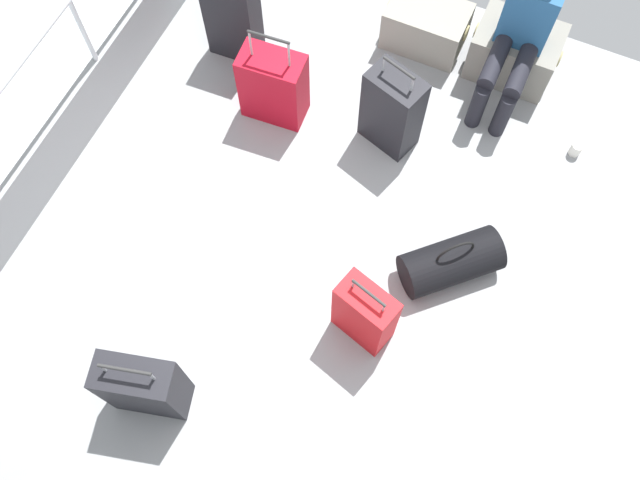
{
  "coord_description": "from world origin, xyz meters",
  "views": [
    {
      "loc": [
        0.41,
        -1.38,
        4.19
      ],
      "look_at": [
        -0.29,
        0.18,
        0.25
      ],
      "focal_mm": 38.61,
      "sensor_mm": 36.0,
      "label": 1
    }
  ],
  "objects_px": {
    "duffel_bag": "(451,262)",
    "suitcase_1": "(233,16)",
    "passenger_seated": "(521,35)",
    "suitcase_0": "(365,314)",
    "paper_cup": "(576,149)",
    "suitcase_3": "(273,86)",
    "suitcase_5": "(392,110)",
    "suitcase_4": "(144,387)",
    "cargo_crate_0": "(426,26)",
    "cargo_crate_1": "(515,52)"
  },
  "relations": [
    {
      "from": "duffel_bag",
      "to": "suitcase_1",
      "type": "bearing_deg",
      "value": 153.3
    },
    {
      "from": "passenger_seated",
      "to": "suitcase_1",
      "type": "distance_m",
      "value": 1.99
    },
    {
      "from": "suitcase_0",
      "to": "paper_cup",
      "type": "distance_m",
      "value": 2.0
    },
    {
      "from": "suitcase_3",
      "to": "suitcase_5",
      "type": "bearing_deg",
      "value": 8.68
    },
    {
      "from": "suitcase_4",
      "to": "duffel_bag",
      "type": "relative_size",
      "value": 1.13
    },
    {
      "from": "cargo_crate_0",
      "to": "paper_cup",
      "type": "distance_m",
      "value": 1.4
    },
    {
      "from": "cargo_crate_1",
      "to": "suitcase_1",
      "type": "xyz_separation_m",
      "value": [
        -1.92,
        -0.67,
        0.16
      ]
    },
    {
      "from": "passenger_seated",
      "to": "paper_cup",
      "type": "xyz_separation_m",
      "value": [
        0.65,
        -0.32,
        -0.53
      ]
    },
    {
      "from": "paper_cup",
      "to": "suitcase_5",
      "type": "bearing_deg",
      "value": -161.45
    },
    {
      "from": "paper_cup",
      "to": "duffel_bag",
      "type": "bearing_deg",
      "value": -112.85
    },
    {
      "from": "cargo_crate_0",
      "to": "suitcase_1",
      "type": "xyz_separation_m",
      "value": [
        -1.25,
        -0.64,
        0.19
      ]
    },
    {
      "from": "suitcase_5",
      "to": "duffel_bag",
      "type": "distance_m",
      "value": 1.09
    },
    {
      "from": "duffel_bag",
      "to": "suitcase_4",
      "type": "bearing_deg",
      "value": -131.47
    },
    {
      "from": "suitcase_3",
      "to": "paper_cup",
      "type": "bearing_deg",
      "value": 14.72
    },
    {
      "from": "cargo_crate_0",
      "to": "cargo_crate_1",
      "type": "height_order",
      "value": "cargo_crate_1"
    },
    {
      "from": "cargo_crate_0",
      "to": "suitcase_1",
      "type": "relative_size",
      "value": 0.68
    },
    {
      "from": "duffel_bag",
      "to": "passenger_seated",
      "type": "bearing_deg",
      "value": 95.34
    },
    {
      "from": "passenger_seated",
      "to": "paper_cup",
      "type": "relative_size",
      "value": 10.95
    },
    {
      "from": "passenger_seated",
      "to": "suitcase_1",
      "type": "bearing_deg",
      "value": -165.85
    },
    {
      "from": "suitcase_1",
      "to": "suitcase_3",
      "type": "distance_m",
      "value": 0.63
    },
    {
      "from": "cargo_crate_0",
      "to": "paper_cup",
      "type": "xyz_separation_m",
      "value": [
        1.32,
        -0.47,
        -0.12
      ]
    },
    {
      "from": "suitcase_4",
      "to": "suitcase_5",
      "type": "distance_m",
      "value": 2.36
    },
    {
      "from": "passenger_seated",
      "to": "paper_cup",
      "type": "distance_m",
      "value": 0.89
    },
    {
      "from": "duffel_bag",
      "to": "paper_cup",
      "type": "height_order",
      "value": "duffel_bag"
    },
    {
      "from": "passenger_seated",
      "to": "suitcase_4",
      "type": "relative_size",
      "value": 1.48
    },
    {
      "from": "suitcase_4",
      "to": "duffel_bag",
      "type": "bearing_deg",
      "value": 48.53
    },
    {
      "from": "passenger_seated",
      "to": "cargo_crate_1",
      "type": "bearing_deg",
      "value": 90.0
    },
    {
      "from": "cargo_crate_1",
      "to": "passenger_seated",
      "type": "relative_size",
      "value": 0.58
    },
    {
      "from": "suitcase_5",
      "to": "suitcase_1",
      "type": "bearing_deg",
      "value": 169.3
    },
    {
      "from": "cargo_crate_1",
      "to": "paper_cup",
      "type": "xyz_separation_m",
      "value": [
        0.65,
        -0.5,
        -0.15
      ]
    },
    {
      "from": "suitcase_4",
      "to": "paper_cup",
      "type": "xyz_separation_m",
      "value": [
        1.83,
        2.7,
        -0.26
      ]
    },
    {
      "from": "suitcase_1",
      "to": "duffel_bag",
      "type": "distance_m",
      "value": 2.31
    },
    {
      "from": "cargo_crate_1",
      "to": "duffel_bag",
      "type": "xyz_separation_m",
      "value": [
        0.14,
        -1.7,
        -0.05
      ]
    },
    {
      "from": "suitcase_4",
      "to": "paper_cup",
      "type": "distance_m",
      "value": 3.27
    },
    {
      "from": "suitcase_0",
      "to": "duffel_bag",
      "type": "distance_m",
      "value": 0.7
    },
    {
      "from": "suitcase_4",
      "to": "paper_cup",
      "type": "relative_size",
      "value": 7.4
    },
    {
      "from": "cargo_crate_0",
      "to": "passenger_seated",
      "type": "bearing_deg",
      "value": -13.28
    },
    {
      "from": "cargo_crate_1",
      "to": "duffel_bag",
      "type": "relative_size",
      "value": 0.96
    },
    {
      "from": "cargo_crate_0",
      "to": "suitcase_5",
      "type": "xyz_separation_m",
      "value": [
        0.07,
        -0.89,
        0.15
      ]
    },
    {
      "from": "suitcase_3",
      "to": "suitcase_5",
      "type": "relative_size",
      "value": 1.02
    },
    {
      "from": "suitcase_5",
      "to": "duffel_bag",
      "type": "height_order",
      "value": "suitcase_5"
    },
    {
      "from": "cargo_crate_1",
      "to": "paper_cup",
      "type": "relative_size",
      "value": 6.31
    },
    {
      "from": "cargo_crate_0",
      "to": "cargo_crate_1",
      "type": "xyz_separation_m",
      "value": [
        0.67,
        0.03,
        0.02
      ]
    },
    {
      "from": "suitcase_5",
      "to": "cargo_crate_0",
      "type": "bearing_deg",
      "value": 94.69
    },
    {
      "from": "suitcase_4",
      "to": "suitcase_0",
      "type": "bearing_deg",
      "value": 43.26
    },
    {
      "from": "cargo_crate_0",
      "to": "suitcase_0",
      "type": "xyz_separation_m",
      "value": [
        0.45,
        -2.26,
        0.12
      ]
    },
    {
      "from": "cargo_crate_1",
      "to": "duffel_bag",
      "type": "height_order",
      "value": "duffel_bag"
    },
    {
      "from": "suitcase_3",
      "to": "suitcase_4",
      "type": "height_order",
      "value": "suitcase_3"
    },
    {
      "from": "cargo_crate_0",
      "to": "suitcase_5",
      "type": "bearing_deg",
      "value": -85.31
    },
    {
      "from": "passenger_seated",
      "to": "suitcase_4",
      "type": "xyz_separation_m",
      "value": [
        -1.18,
        -3.01,
        -0.27
      ]
    }
  ]
}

